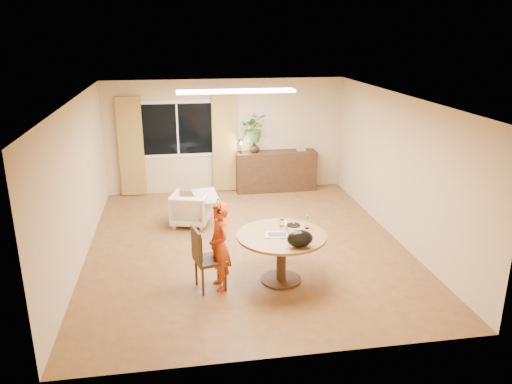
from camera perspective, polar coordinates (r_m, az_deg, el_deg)
floor at (r=8.97m, az=-1.13°, el=-6.01°), size 6.50×6.50×0.00m
ceiling at (r=8.25m, az=-1.25°, el=10.70°), size 6.50×6.50×0.00m
wall_back at (r=11.65m, az=-3.47°, el=6.41°), size 5.50×0.00×5.50m
wall_left at (r=8.59m, az=-19.67°, el=1.05°), size 0.00×6.50×6.50m
wall_right at (r=9.29m, az=15.86°, el=2.68°), size 0.00×6.50×6.50m
window at (r=11.53m, az=-8.96°, el=7.11°), size 1.70×0.03×1.30m
curtain_left at (r=11.58m, az=-14.09°, el=5.03°), size 0.55×0.08×2.25m
curtain_right at (r=11.58m, az=-3.65°, el=5.55°), size 0.55×0.08×2.25m
ceiling_panel at (r=9.43m, az=-2.29°, el=11.43°), size 2.20×0.35×0.05m
dining_table at (r=7.51m, az=2.93°, el=-6.01°), size 1.34×1.34×0.76m
dining_chair at (r=7.37m, az=-5.25°, el=-7.53°), size 0.55×0.52×0.97m
child at (r=7.31m, az=-4.18°, el=-6.20°), size 0.54×0.42×1.33m
laptop at (r=7.37m, az=2.42°, el=-4.17°), size 0.37×0.28×0.22m
tumbler at (r=7.73m, az=2.97°, el=-3.55°), size 0.08×0.08×0.10m
wine_glass at (r=7.65m, az=5.87°, el=-3.41°), size 0.09×0.09×0.22m
pot_lid at (r=7.77m, az=4.32°, el=-3.74°), size 0.21×0.21×0.03m
handbag at (r=7.00m, az=5.05°, el=-5.34°), size 0.41×0.28×0.25m
armchair at (r=9.83m, az=-7.48°, el=-1.90°), size 0.86×0.87×0.65m
throw at (r=9.67m, az=-5.79°, el=-0.04°), size 0.54×0.62×0.03m
sideboard at (r=11.78m, az=2.29°, el=2.41°), size 1.88×0.46×0.94m
vase at (r=11.55m, az=-0.22°, el=5.14°), size 0.25×0.25×0.25m
bouquet at (r=11.45m, az=-0.22°, el=7.35°), size 0.63×0.56×0.66m
book_stack at (r=11.79m, az=5.18°, el=4.92°), size 0.21×0.16×0.08m
desk_lamp at (r=11.44m, az=-1.74°, el=5.22°), size 0.17×0.17×0.33m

